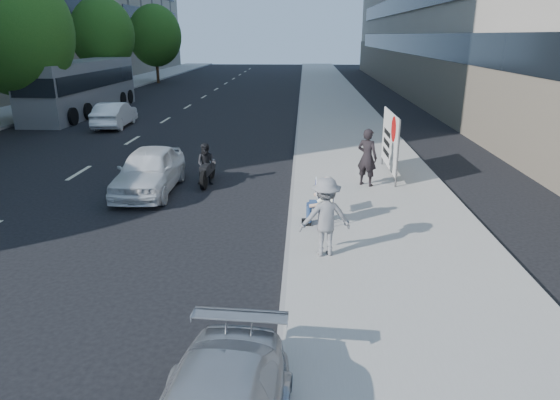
# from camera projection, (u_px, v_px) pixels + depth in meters

# --- Properties ---
(ground) EXTENTS (160.00, 160.00, 0.00)m
(ground) POSITION_uv_depth(u_px,v_px,m) (217.00, 276.00, 10.56)
(ground) COLOR black
(ground) RESTS_ON ground
(near_sidewalk) EXTENTS (5.00, 120.00, 0.15)m
(near_sidewalk) POSITION_uv_depth(u_px,v_px,m) (341.00, 120.00, 29.32)
(near_sidewalk) COLOR #9A9790
(near_sidewalk) RESTS_ON ground
(tree_far_c) EXTENTS (6.00, 6.00, 8.47)m
(tree_far_c) POSITION_uv_depth(u_px,v_px,m) (16.00, 32.00, 26.67)
(tree_far_c) COLOR #382616
(tree_far_c) RESTS_ON ground
(tree_far_d) EXTENTS (4.80, 4.80, 7.65)m
(tree_far_d) POSITION_uv_depth(u_px,v_px,m) (102.00, 34.00, 38.09)
(tree_far_d) COLOR #382616
(tree_far_d) RESTS_ON ground
(tree_far_e) EXTENTS (5.40, 5.40, 7.89)m
(tree_far_e) POSITION_uv_depth(u_px,v_px,m) (155.00, 36.00, 51.40)
(tree_far_e) COLOR #382616
(tree_far_e) RESTS_ON ground
(seated_protester) EXTENTS (0.83, 1.11, 1.31)m
(seated_protester) POSITION_uv_depth(u_px,v_px,m) (322.00, 198.00, 12.83)
(seated_protester) COLOR navy
(seated_protester) RESTS_ON near_sidewalk
(jogger) EXTENTS (1.26, 0.87, 1.78)m
(jogger) POSITION_uv_depth(u_px,v_px,m) (325.00, 217.00, 10.98)
(jogger) COLOR slate
(jogger) RESTS_ON near_sidewalk
(pedestrian_woman) EXTENTS (0.82, 0.75, 1.88)m
(pedestrian_woman) POSITION_uv_depth(u_px,v_px,m) (367.00, 157.00, 16.13)
(pedestrian_woman) COLOR black
(pedestrian_woman) RESTS_ON near_sidewalk
(protest_banner) EXTENTS (0.08, 3.06, 2.20)m
(protest_banner) POSITION_uv_depth(u_px,v_px,m) (390.00, 140.00, 17.24)
(protest_banner) COLOR #4C4C4C
(protest_banner) RESTS_ON near_sidewalk
(white_sedan_near) EXTENTS (1.80, 4.26, 1.44)m
(white_sedan_near) POSITION_uv_depth(u_px,v_px,m) (149.00, 170.00, 16.04)
(white_sedan_near) COLOR white
(white_sedan_near) RESTS_ON ground
(white_sedan_mid) EXTENTS (1.70, 4.21, 1.36)m
(white_sedan_mid) POSITION_uv_depth(u_px,v_px,m) (115.00, 115.00, 27.49)
(white_sedan_mid) COLOR white
(white_sedan_mid) RESTS_ON ground
(motorcycle) EXTENTS (0.73, 2.05, 1.42)m
(motorcycle) POSITION_uv_depth(u_px,v_px,m) (207.00, 166.00, 16.87)
(motorcycle) COLOR black
(motorcycle) RESTS_ON ground
(bus) EXTENTS (2.76, 12.08, 3.30)m
(bus) POSITION_uv_depth(u_px,v_px,m) (82.00, 88.00, 31.96)
(bus) COLOR slate
(bus) RESTS_ON ground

